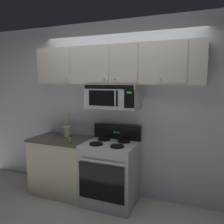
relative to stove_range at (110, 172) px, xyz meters
The scene contains 9 objects.
ground_plane 0.63m from the stove_range, 90.00° to the right, with size 8.00×8.00×0.00m, color beige.
back_wall 0.95m from the stove_range, 90.00° to the left, with size 5.20×0.10×2.70m, color silver.
stove_range is the anchor object (origin of this frame).
over_range_microwave 1.11m from the stove_range, 90.14° to the left, with size 0.76×0.43×0.35m.
upper_cabinets 1.56m from the stove_range, 90.00° to the left, with size 2.50×0.36×0.55m.
counter_segment 0.84m from the stove_range, behind, with size 0.93×0.65×0.90m.
utensil_crock_cream 0.98m from the stove_range, behind, with size 0.13×0.13×0.39m.
salt_shaker 1.12m from the stove_range, 167.32° to the left, with size 0.04×0.04×0.11m.
spice_jar 0.76m from the stove_range, 158.39° to the right, with size 0.05×0.05×0.11m.
Camera 1 is at (1.23, -2.54, 1.79)m, focal length 36.45 mm.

